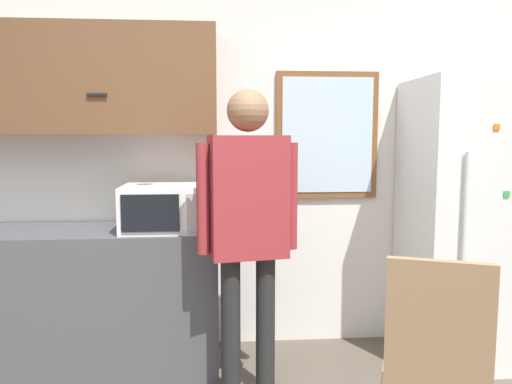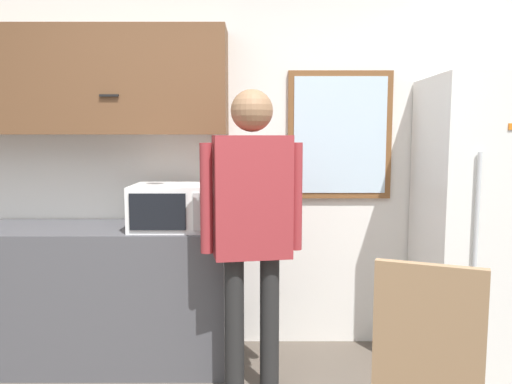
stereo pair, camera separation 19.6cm
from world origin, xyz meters
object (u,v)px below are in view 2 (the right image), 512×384
microwave (169,207)px  person (250,213)px  refrigerator (480,224)px  chair (425,380)px

microwave → person: 0.64m
microwave → person: (0.51, -0.38, 0.02)m
microwave → refrigerator: size_ratio=0.26×
refrigerator → chair: 1.58m
refrigerator → chair: (-0.79, -1.32, -0.37)m
person → microwave: bearing=133.9°
person → refrigerator: bearing=5.4°
refrigerator → person: bearing=-164.9°
microwave → refrigerator: 1.99m
chair → microwave: bearing=-25.4°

